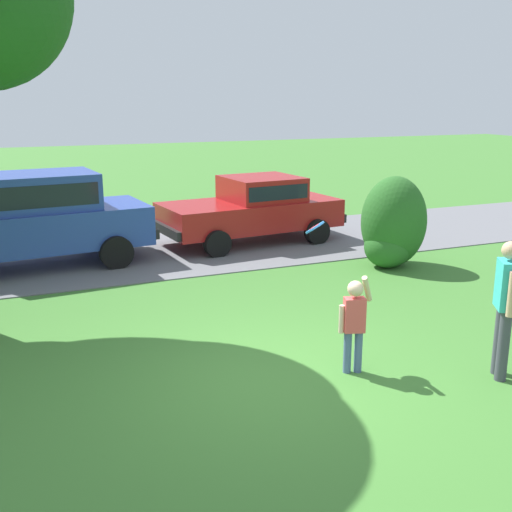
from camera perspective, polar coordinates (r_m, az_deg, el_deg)
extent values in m
plane|color=#3D752D|center=(7.86, 1.80, -11.19)|extent=(80.00, 80.00, 0.00)
cube|color=slate|center=(14.04, -9.86, 0.24)|extent=(28.00, 4.40, 0.02)
ellipsoid|color=#286023|center=(13.00, 12.54, 3.13)|extent=(1.35, 1.29, 1.85)
ellipsoid|color=#286023|center=(12.93, 11.99, 0.82)|extent=(0.95, 0.95, 0.85)
cube|color=maroon|center=(14.81, -0.55, 3.86)|extent=(4.36, 2.25, 0.64)
cube|color=maroon|center=(14.86, 0.52, 6.24)|extent=(1.83, 1.78, 0.56)
cube|color=black|center=(14.86, 0.52, 6.24)|extent=(1.70, 1.78, 0.34)
cylinder|color=black|center=(13.50, -3.58, 1.14)|extent=(0.62, 0.28, 0.60)
cylinder|color=black|center=(15.19, -6.57, 2.57)|extent=(0.62, 0.28, 0.60)
cylinder|color=black|center=(14.76, 5.64, 2.24)|extent=(0.62, 0.28, 0.60)
cylinder|color=black|center=(16.31, 1.96, 3.48)|extent=(0.62, 0.28, 0.60)
cube|color=black|center=(14.00, -8.33, 2.41)|extent=(0.29, 1.75, 0.20)
cube|color=black|center=(15.94, 6.28, 3.94)|extent=(0.29, 1.75, 0.20)
cube|color=#28429E|center=(13.40, -19.66, 2.40)|extent=(4.65, 2.26, 0.80)
cube|color=#28429E|center=(13.27, -19.94, 5.60)|extent=(2.62, 1.85, 0.72)
cube|color=black|center=(13.27, -19.94, 5.60)|extent=(2.42, 1.85, 0.43)
cylinder|color=black|center=(12.87, -12.71, 0.32)|extent=(0.70, 0.28, 0.68)
cylinder|color=black|center=(14.65, -14.71, 1.90)|extent=(0.70, 0.28, 0.68)
cube|color=black|center=(13.94, -10.28, 2.61)|extent=(0.28, 1.75, 0.20)
cylinder|color=#4C608C|center=(8.00, 8.40, -8.73)|extent=(0.10, 0.10, 0.55)
cylinder|color=#4C608C|center=(8.03, 9.38, -8.66)|extent=(0.10, 0.10, 0.55)
cube|color=#DB4C4C|center=(7.84, 9.03, -5.36)|extent=(0.30, 0.23, 0.44)
sphere|color=beige|center=(7.73, 9.13, -2.99)|extent=(0.20, 0.20, 0.20)
cylinder|color=beige|center=(7.82, 10.17, -2.98)|extent=(0.24, 0.21, 0.39)
cylinder|color=beige|center=(7.81, 7.88, -5.76)|extent=(0.07, 0.07, 0.36)
cylinder|color=#337FDB|center=(8.06, 5.44, 2.62)|extent=(0.31, 0.27, 0.24)
cylinder|color=red|center=(8.06, 5.44, 2.65)|extent=(0.18, 0.15, 0.15)
cylinder|color=#3F3F4C|center=(8.22, 21.78, -7.69)|extent=(0.14, 0.14, 0.90)
cylinder|color=#3F3F4C|center=(8.40, 21.47, -7.19)|extent=(0.14, 0.14, 0.90)
cube|color=#33B2B2|center=(8.07, 22.12, -2.48)|extent=(0.37, 0.42, 0.60)
sphere|color=tan|center=(7.96, 22.41, 0.49)|extent=(0.22, 0.22, 0.22)
cylinder|color=tan|center=(7.88, 22.45, -3.28)|extent=(0.09, 0.09, 0.55)
cylinder|color=tan|center=(8.29, 21.74, -2.37)|extent=(0.09, 0.09, 0.55)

